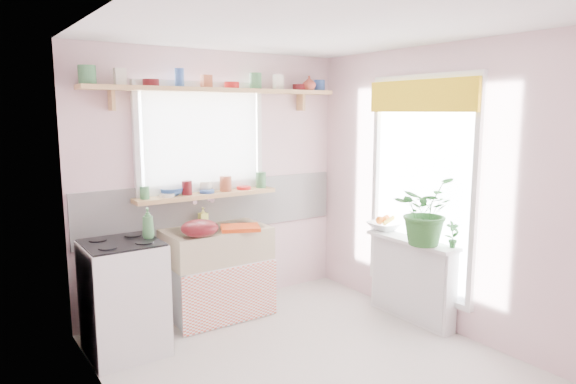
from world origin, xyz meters
TOP-DOWN VIEW (x-y plane):
  - room at (0.66, 0.86)m, footprint 3.20×3.20m
  - sink_unit at (-0.15, 1.29)m, footprint 0.95×0.65m
  - cooker at (-1.10, 1.05)m, footprint 0.58×0.58m
  - radiator_ledge at (1.30, 0.20)m, footprint 0.22×0.95m
  - windowsill at (-0.15, 1.48)m, footprint 1.40×0.22m
  - pine_shelf at (0.00, 1.47)m, footprint 2.52×0.24m
  - shelf_crockery at (-0.02, 1.47)m, footprint 2.47×0.11m
  - sill_crockery at (-0.17, 1.48)m, footprint 1.35×0.11m
  - dish_tray at (0.01, 1.13)m, footprint 0.43×0.38m
  - colander at (-0.41, 1.10)m, footprint 0.36×0.36m
  - jade_plant at (1.21, 0.02)m, footprint 0.68×0.64m
  - fruit_bowl at (1.33, 0.60)m, footprint 0.33×0.33m
  - herb_pot at (1.33, -0.20)m, footprint 0.14×0.11m
  - soap_bottle_sink at (-0.19, 1.50)m, footprint 0.08×0.08m
  - sill_cup at (-0.14, 1.54)m, footprint 0.17×0.17m
  - sill_bowl at (-0.48, 1.54)m, footprint 0.29×0.29m
  - shelf_vase at (1.00, 1.41)m, footprint 0.17×0.17m
  - cooker_bottle at (-0.88, 1.05)m, footprint 0.12×0.12m
  - fruit at (1.34, 0.61)m, footprint 0.20×0.14m

SIDE VIEW (x-z plane):
  - radiator_ledge at x=1.30m, z-range 0.01..0.78m
  - sink_unit at x=-0.15m, z-range -0.13..0.99m
  - cooker at x=-1.10m, z-range 0.00..0.92m
  - fruit_bowl at x=1.33m, z-range 0.78..0.85m
  - dish_tray at x=0.01m, z-range 0.85..0.88m
  - fruit at x=1.34m, z-range 0.83..0.93m
  - herb_pot at x=1.33m, z-range 0.77..1.00m
  - colander at x=-0.41m, z-range 0.85..1.00m
  - soap_bottle_sink at x=-0.19m, z-range 0.85..1.02m
  - cooker_bottle at x=-0.88m, z-range 0.92..1.16m
  - jade_plant at x=1.21m, z-range 0.77..1.38m
  - windowsill at x=-0.15m, z-range 1.12..1.16m
  - sill_bowl at x=-0.48m, z-range 1.16..1.23m
  - sill_cup at x=-0.14m, z-range 1.16..1.26m
  - sill_crockery at x=-0.17m, z-range 1.16..1.28m
  - room at x=0.66m, z-range -0.23..2.97m
  - pine_shelf at x=0.00m, z-range 2.10..2.14m
  - shelf_crockery at x=-0.02m, z-range 2.13..2.25m
  - shelf_vase at x=1.00m, z-range 2.14..2.28m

